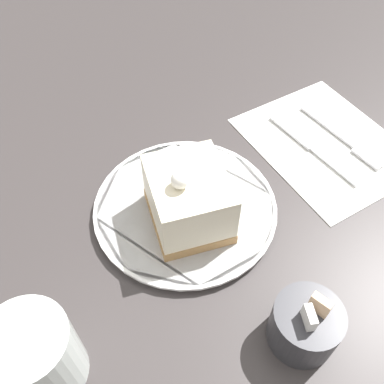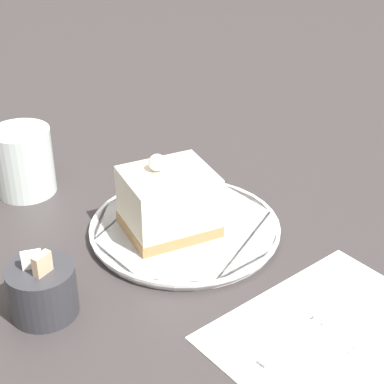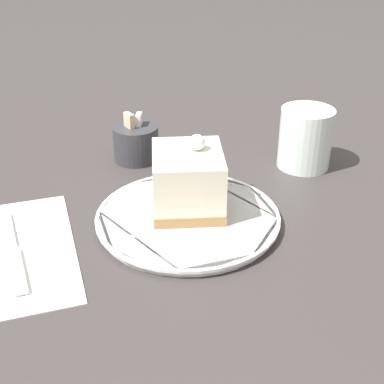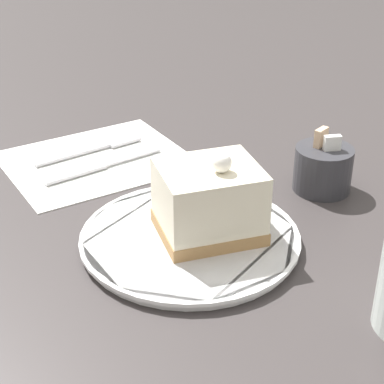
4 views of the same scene
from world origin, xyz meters
name	(u,v)px [view 1 (image 1 of 4)]	position (x,y,z in m)	size (l,w,h in m)	color
ground_plane	(191,227)	(0.00, 0.00, 0.00)	(4.00, 4.00, 0.00)	#383333
plate	(185,208)	(-0.01, -0.02, 0.01)	(0.23, 0.23, 0.01)	white
cake_slice	(192,198)	(0.00, -0.01, 0.05)	(0.11, 0.12, 0.10)	#9E7547
napkin	(326,143)	(-0.24, -0.02, 0.00)	(0.19, 0.23, 0.00)	white
fork	(347,140)	(-0.27, -0.01, 0.01)	(0.03, 0.16, 0.00)	silver
knife	(304,141)	(-0.22, -0.04, 0.01)	(0.02, 0.17, 0.00)	silver
sugar_bowl	(305,325)	(-0.02, 0.18, 0.03)	(0.07, 0.07, 0.08)	#333338
drinking_glass	(37,356)	(0.21, 0.07, 0.05)	(0.08, 0.08, 0.09)	silver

